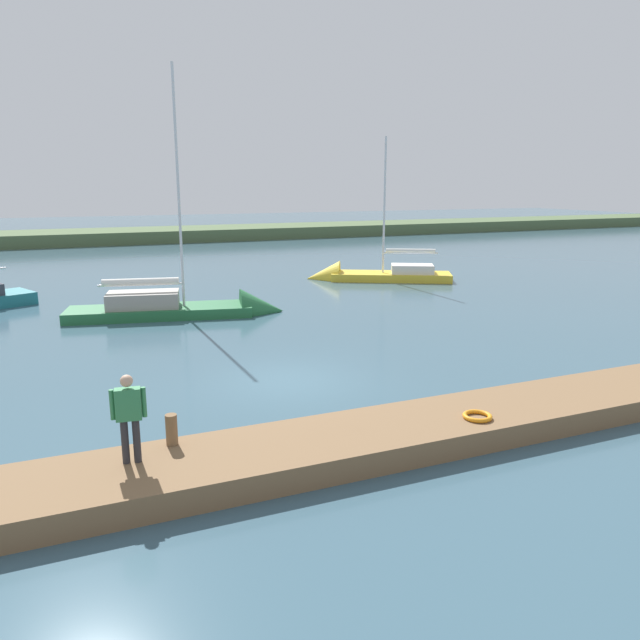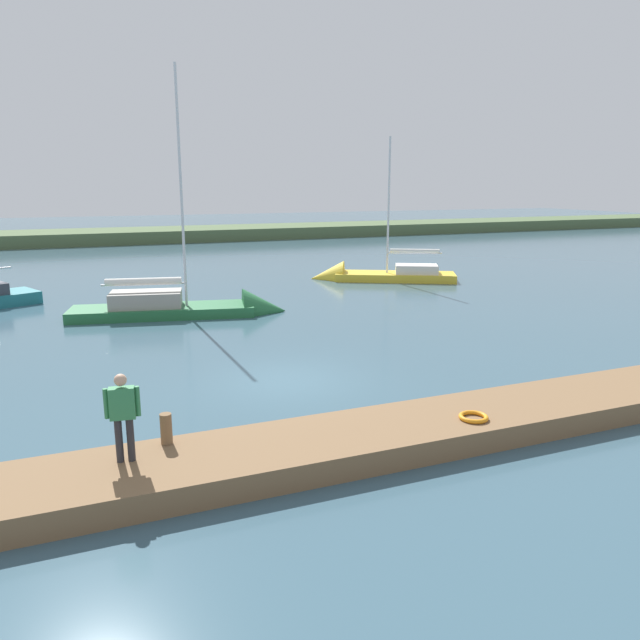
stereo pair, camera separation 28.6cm
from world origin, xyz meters
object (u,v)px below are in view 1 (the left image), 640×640
life_ring_buoy (477,416)px  sailboat_mid_channel (367,278)px  mooring_post_near (172,430)px  person_on_dock (129,412)px  sailboat_behind_pier (193,311)px

life_ring_buoy → sailboat_mid_channel: 23.41m
mooring_post_near → sailboat_mid_channel: size_ratio=0.07×
sailboat_mid_channel → person_on_dock: 26.42m
sailboat_mid_channel → person_on_dock: sailboat_mid_channel is taller
mooring_post_near → sailboat_behind_pier: sailboat_behind_pier is taller
sailboat_behind_pier → person_on_dock: 15.68m
sailboat_behind_pier → sailboat_mid_channel: (-11.74, -6.00, -0.07)m
life_ring_buoy → sailboat_mid_channel: (-8.49, -21.82, -0.46)m
sailboat_mid_channel → person_on_dock: bearing=81.2°
sailboat_behind_pier → sailboat_mid_channel: sailboat_behind_pier is taller
life_ring_buoy → sailboat_mid_channel: size_ratio=0.07×
mooring_post_near → sailboat_mid_channel: bearing=-126.2°
mooring_post_near → life_ring_buoy: (-6.57, 1.27, -0.27)m
sailboat_behind_pier → person_on_dock: size_ratio=6.64×
mooring_post_near → person_on_dock: bearing=31.3°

